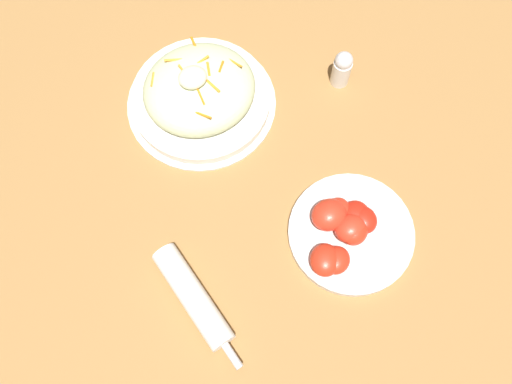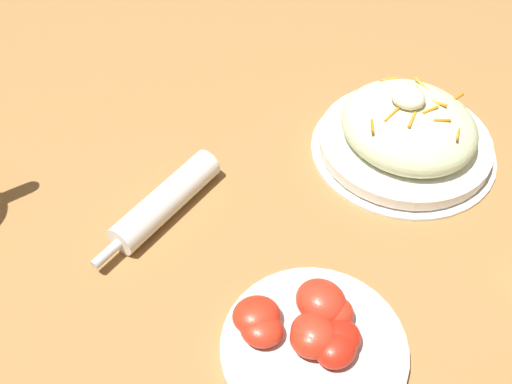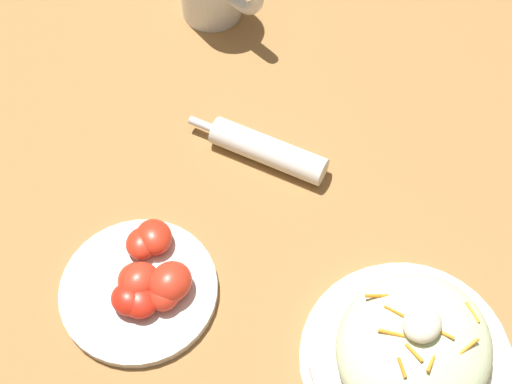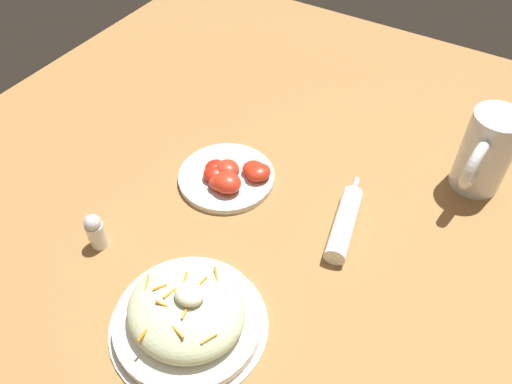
% 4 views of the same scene
% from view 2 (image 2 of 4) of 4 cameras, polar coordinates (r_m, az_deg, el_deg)
% --- Properties ---
extents(ground_plane, '(1.43, 1.43, 0.00)m').
position_cam_2_polar(ground_plane, '(0.64, -2.02, -6.19)').
color(ground_plane, '#9E703D').
extents(salad_plate, '(0.23, 0.23, 0.10)m').
position_cam_2_polar(salad_plate, '(0.75, 14.31, 5.54)').
color(salad_plate, white).
rests_on(salad_plate, ground_plane).
extents(napkin_roll, '(0.07, 0.19, 0.04)m').
position_cam_2_polar(napkin_roll, '(0.68, -8.74, -0.87)').
color(napkin_roll, white).
rests_on(napkin_roll, ground_plane).
extents(tomato_plate, '(0.18, 0.18, 0.05)m').
position_cam_2_polar(tomato_plate, '(0.58, 5.41, -13.72)').
color(tomato_plate, silver).
rests_on(tomato_plate, ground_plane).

